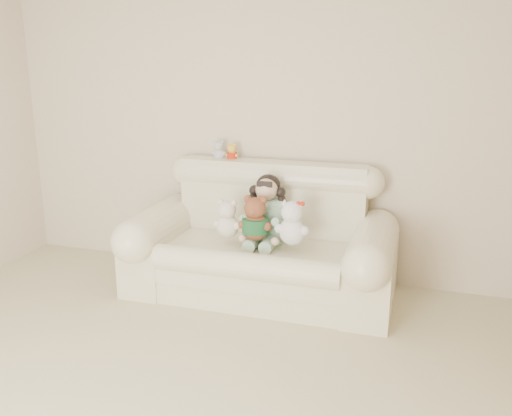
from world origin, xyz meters
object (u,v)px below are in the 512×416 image
object	(u,v)px
brown_teddy	(255,214)
white_cat	(292,218)
cream_teddy	(227,215)
sofa	(260,233)
seated_child	(267,209)

from	to	relation	value
brown_teddy	white_cat	size ratio (longest dim) A/B	1.01
white_cat	cream_teddy	distance (m)	0.52
white_cat	cream_teddy	world-z (taller)	white_cat
brown_teddy	cream_teddy	distance (m)	0.23
sofa	seated_child	xyz separation A→B (m)	(0.03, 0.08, 0.18)
cream_teddy	sofa	bearing A→B (deg)	22.85
seated_child	white_cat	size ratio (longest dim) A/B	1.36
seated_child	cream_teddy	world-z (taller)	seated_child
cream_teddy	white_cat	bearing A→B (deg)	-5.84
sofa	cream_teddy	world-z (taller)	sofa
seated_child	cream_teddy	size ratio (longest dim) A/B	1.56
brown_teddy	white_cat	distance (m)	0.29
sofa	brown_teddy	size ratio (longest dim) A/B	5.09
seated_child	brown_teddy	xyz separation A→B (m)	(-0.03, -0.19, 0.01)
seated_child	cream_teddy	distance (m)	0.33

